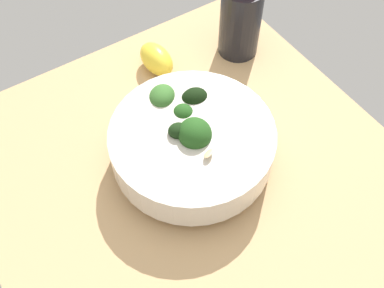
# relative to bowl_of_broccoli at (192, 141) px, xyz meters

# --- Properties ---
(ground_plane) EXTENTS (0.57, 0.57, 0.04)m
(ground_plane) POSITION_rel_bowl_of_broccoli_xyz_m (-0.01, -0.01, -0.07)
(ground_plane) COLOR tan
(bowl_of_broccoli) EXTENTS (0.23, 0.23, 0.10)m
(bowl_of_broccoli) POSITION_rel_bowl_of_broccoli_xyz_m (0.00, 0.00, 0.00)
(bowl_of_broccoli) COLOR silver
(bowl_of_broccoli) RESTS_ON ground_plane
(lemon_wedge) EXTENTS (0.05, 0.07, 0.05)m
(lemon_wedge) POSITION_rel_bowl_of_broccoli_xyz_m (0.05, 0.18, -0.02)
(lemon_wedge) COLOR yellow
(lemon_wedge) RESTS_ON ground_plane
(bottle_tall) EXTENTS (0.07, 0.07, 0.14)m
(bottle_tall) POSITION_rel_bowl_of_broccoli_xyz_m (0.19, 0.15, 0.02)
(bottle_tall) COLOR black
(bottle_tall) RESTS_ON ground_plane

